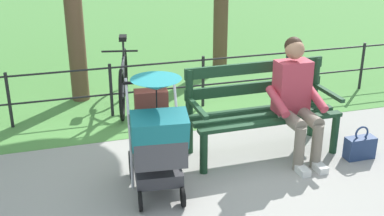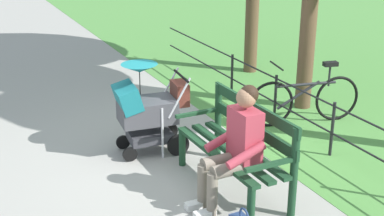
% 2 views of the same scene
% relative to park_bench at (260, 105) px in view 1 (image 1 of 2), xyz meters
% --- Properties ---
extents(ground_plane, '(60.00, 60.00, 0.00)m').
position_rel_park_bench_xyz_m(ground_plane, '(0.80, 0.12, -0.53)').
color(ground_plane, '#9E9B93').
extents(grass_lawn, '(40.00, 16.00, 0.01)m').
position_rel_park_bench_xyz_m(grass_lawn, '(0.80, -8.68, -0.52)').
color(grass_lawn, '#518E42').
rests_on(grass_lawn, ground).
extents(park_bench, '(1.61, 0.62, 0.96)m').
position_rel_park_bench_xyz_m(park_bench, '(0.00, 0.00, 0.00)').
color(park_bench, '#193D23').
rests_on(park_bench, ground).
extents(person_on_bench, '(0.54, 0.74, 1.28)m').
position_rel_park_bench_xyz_m(person_on_bench, '(-0.30, 0.22, 0.15)').
color(person_on_bench, slate).
rests_on(person_on_bench, ground).
extents(stroller, '(0.59, 0.93, 1.15)m').
position_rel_park_bench_xyz_m(stroller, '(1.27, 0.56, 0.07)').
color(stroller, black).
rests_on(stroller, ground).
extents(handbag, '(0.32, 0.14, 0.37)m').
position_rel_park_bench_xyz_m(handbag, '(-0.95, 0.50, -0.40)').
color(handbag, navy).
rests_on(handbag, ground).
extents(park_fence, '(8.60, 0.04, 0.70)m').
position_rel_park_bench_xyz_m(park_fence, '(0.30, -1.43, -0.10)').
color(park_fence, black).
rests_on(park_fence, ground).
extents(bicycle, '(0.50, 1.63, 0.89)m').
position_rel_park_bench_xyz_m(bicycle, '(1.19, -1.78, -0.16)').
color(bicycle, black).
rests_on(bicycle, ground).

